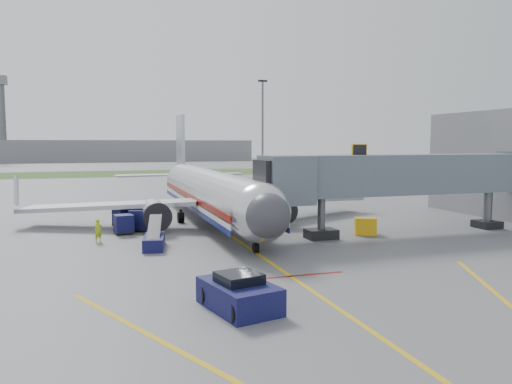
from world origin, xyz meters
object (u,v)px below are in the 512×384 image
object	(u,v)px
pushback_tug	(239,294)
ramp_worker	(98,231)
airliner	(210,192)
belt_loader	(154,241)

from	to	relation	value
pushback_tug	ramp_worker	bearing A→B (deg)	108.34
pushback_tug	ramp_worker	xyz separation A→B (m)	(-5.56, 16.77, 0.17)
airliner	belt_loader	distance (m)	11.74
airliner	ramp_worker	distance (m)	11.77
pushback_tug	belt_loader	xyz separation A→B (m)	(-2.02, 13.55, -0.17)
airliner	belt_loader	world-z (taller)	airliner
airliner	pushback_tug	size ratio (longest dim) A/B	8.57
ramp_worker	belt_loader	bearing A→B (deg)	-69.48
airliner	belt_loader	size ratio (longest dim) A/B	8.66
pushback_tug	belt_loader	distance (m)	13.70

